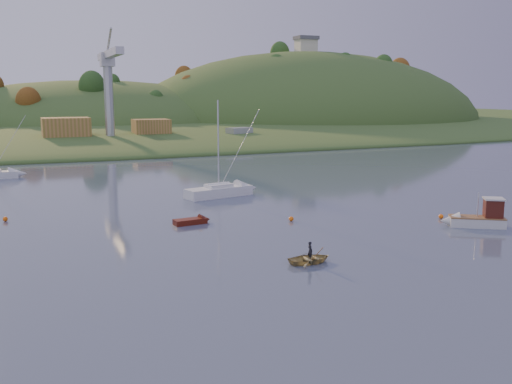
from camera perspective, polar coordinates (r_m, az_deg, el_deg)
name	(u,v)px	position (r m, az deg, el deg)	size (l,w,h in m)	color
ground	(433,344)	(32.31, 17.33, -14.33)	(500.00, 500.00, 0.00)	#313D50
far_shore	(65,125)	(253.32, -18.59, 6.40)	(620.00, 220.00, 1.50)	#30471C
shore_slope	(82,135)	(188.69, -17.01, 5.47)	(640.00, 150.00, 7.00)	#30471C
hill_center	(96,127)	(234.46, -15.75, 6.31)	(140.00, 120.00, 36.00)	#30471C
hill_right	(305,124)	(245.91, 4.91, 6.79)	(150.00, 130.00, 60.00)	#30471C
hilltop_house	(306,44)	(246.42, 5.02, 14.56)	(9.00, 7.00, 6.45)	beige
hillside_trees	(76,131)	(208.55, -17.60, 5.82)	(280.00, 50.00, 32.00)	#214318
wharf	(122,141)	(146.78, -13.28, 4.98)	(42.00, 16.00, 2.40)	slate
shed_west	(66,128)	(145.92, -18.46, 6.13)	(11.00, 8.00, 4.80)	olive
shed_east	(151,127)	(150.05, -10.43, 6.41)	(9.00, 7.00, 4.00)	olive
dock_crane	(109,75)	(142.32, -14.49, 11.23)	(3.20, 28.00, 20.30)	#B7B7BC
fishing_boat	(473,218)	(60.17, 20.86, -2.44)	(6.13, 4.88, 3.88)	silver
sailboat_far	(219,190)	(72.69, -3.74, 0.15)	(9.14, 4.48, 12.17)	white
canoe	(310,259)	(44.61, 5.42, -6.65)	(2.45, 3.43, 0.71)	tan
paddler	(310,254)	(44.50, 5.43, -6.19)	(0.54, 0.35, 1.47)	black
red_tender	(197,221)	(58.05, -5.93, -2.86)	(3.97, 1.72, 1.31)	#52160B
work_vessel	(239,138)	(150.90, -1.68, 5.46)	(16.82, 10.81, 4.07)	#4F5A68
buoy_0	(441,216)	(62.84, 18.02, -2.34)	(0.50, 0.50, 0.50)	orange
buoy_1	(291,219)	(58.76, 3.54, -2.70)	(0.50, 0.50, 0.50)	orange
buoy_2	(5,219)	(64.01, -23.79, -2.48)	(0.50, 0.50, 0.50)	orange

